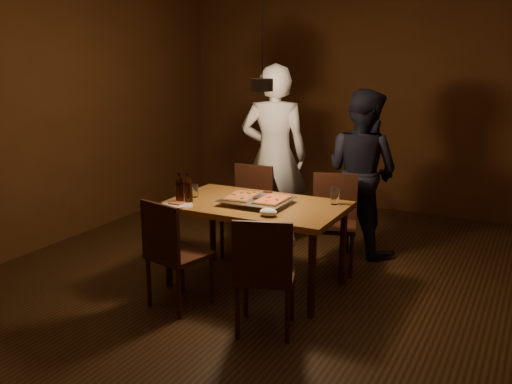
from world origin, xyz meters
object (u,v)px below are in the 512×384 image
at_px(diner_dark, 362,172).
at_px(dining_table, 256,212).
at_px(pizza_tray, 257,201).
at_px(diner_white, 274,156).
at_px(chair_far_left, 249,201).
at_px(chair_near_left, 171,245).
at_px(beer_bottle_a, 180,188).
at_px(plate_slice, 177,204).
at_px(beer_bottle_b, 188,188).
at_px(pendant_lamp, 262,84).
at_px(chair_far_right, 334,213).
at_px(chair_near_right, 264,266).

bearing_deg(diner_dark, dining_table, 87.06).
bearing_deg(diner_dark, pizza_tray, 88.06).
relative_size(dining_table, pizza_tray, 2.73).
bearing_deg(diner_white, pizza_tray, 88.57).
height_order(chair_far_left, pizza_tray, chair_far_left).
relative_size(chair_near_left, beer_bottle_a, 1.90).
xyz_separation_m(chair_far_left, plate_slice, (-0.11, -1.11, 0.22)).
bearing_deg(beer_bottle_b, beer_bottle_a, -164.51).
xyz_separation_m(chair_near_left, pendant_lamp, (0.43, 0.74, 1.22)).
height_order(chair_far_right, diner_dark, diner_dark).
height_order(chair_far_right, chair_near_right, same).
bearing_deg(dining_table, chair_near_right, -59.14).
bearing_deg(pizza_tray, dining_table, 128.22).
relative_size(dining_table, chair_near_left, 2.96).
xyz_separation_m(pizza_tray, diner_white, (-0.37, 1.13, 0.18)).
relative_size(beer_bottle_a, beer_bottle_b, 0.99).
relative_size(beer_bottle_a, pendant_lamp, 0.24).
relative_size(beer_bottle_a, diner_white, 0.14).
xyz_separation_m(chair_far_left, beer_bottle_b, (-0.05, -1.01, 0.35)).
height_order(pizza_tray, beer_bottle_b, beer_bottle_b).
height_order(chair_near_left, beer_bottle_b, beer_bottle_b).
bearing_deg(beer_bottle_a, diner_dark, 54.85).
bearing_deg(beer_bottle_a, chair_near_left, -64.68).
relative_size(pizza_tray, beer_bottle_a, 2.06).
bearing_deg(chair_far_right, plate_slice, 30.90).
xyz_separation_m(chair_near_left, beer_bottle_b, (-0.13, 0.45, 0.35)).
bearing_deg(pizza_tray, chair_near_left, -120.27).
relative_size(chair_far_left, pizza_tray, 0.88).
bearing_deg(diner_white, pendant_lamp, 90.55).
relative_size(chair_far_left, diner_white, 0.26).
xyz_separation_m(plate_slice, diner_white, (0.21, 1.47, 0.19)).
bearing_deg(plate_slice, diner_white, 82.02).
height_order(chair_far_left, chair_far_right, same).
xyz_separation_m(chair_far_left, pizza_tray, (0.47, -0.76, 0.24)).
distance_m(beer_bottle_b, pendant_lamp, 1.08).
relative_size(plate_slice, diner_dark, 0.16).
height_order(pizza_tray, plate_slice, pizza_tray).
bearing_deg(dining_table, pizza_tray, -51.03).
bearing_deg(pendant_lamp, dining_table, -160.33).
bearing_deg(diner_dark, pendant_lamp, 88.62).
relative_size(beer_bottle_b, diner_white, 0.14).
xyz_separation_m(chair_near_right, pizza_tray, (-0.45, 0.76, 0.24)).
distance_m(beer_bottle_a, plate_slice, 0.15).
bearing_deg(chair_near_left, plate_slice, 130.63).
bearing_deg(chair_near_left, chair_far_right, 73.85).
height_order(chair_far_left, pendant_lamp, pendant_lamp).
bearing_deg(pendant_lamp, beer_bottle_b, -152.46).
distance_m(diner_dark, pendant_lamp, 1.65).
xyz_separation_m(dining_table, pendant_lamp, (0.05, 0.02, 1.08)).
bearing_deg(beer_bottle_a, pendant_lamp, 26.21).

